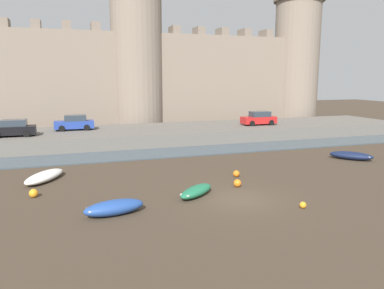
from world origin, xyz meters
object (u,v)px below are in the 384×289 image
mooring_buoy_mid_mud (236,174)px  car_quay_east (13,128)px  car_quay_centre_west (74,123)px  rowboat_foreground_left (44,176)px  rowboat_near_channel_left (351,155)px  mooring_buoy_near_channel (303,205)px  car_quay_centre_east (259,118)px  mooring_buoy_near_shore (237,183)px  mooring_buoy_off_centre (34,193)px  rowboat_midflat_left (114,207)px  rowboat_near_channel_right (196,191)px

mooring_buoy_mid_mud → car_quay_east: bearing=136.1°
mooring_buoy_mid_mud → car_quay_east: size_ratio=0.12×
car_quay_centre_west → mooring_buoy_mid_mud: bearing=-60.2°
rowboat_foreground_left → rowboat_near_channel_left: bearing=-2.9°
mooring_buoy_near_channel → car_quay_centre_east: bearing=67.0°
rowboat_foreground_left → mooring_buoy_near_shore: bearing=-25.0°
mooring_buoy_mid_mud → mooring_buoy_near_shore: mooring_buoy_near_shore is taller
mooring_buoy_off_centre → car_quay_centre_east: 29.10m
mooring_buoy_near_shore → car_quay_centre_east: car_quay_centre_east is taller
mooring_buoy_off_centre → car_quay_centre_west: car_quay_centre_west is taller
rowboat_midflat_left → rowboat_near_channel_left: 22.23m
mooring_buoy_near_shore → mooring_buoy_off_centre: bearing=171.4°
rowboat_near_channel_left → rowboat_midflat_left: bearing=-161.9°
mooring_buoy_near_shore → car_quay_centre_east: (11.48, 18.36, 1.94)m
mooring_buoy_off_centre → mooring_buoy_near_shore: 12.57m
mooring_buoy_off_centre → car_quay_centre_west: bearing=81.4°
rowboat_foreground_left → rowboat_near_channel_right: size_ratio=1.39×
rowboat_midflat_left → mooring_buoy_off_centre: (-4.20, 4.43, -0.15)m
car_quay_centre_east → mooring_buoy_near_shore: bearing=-122.0°
mooring_buoy_mid_mud → mooring_buoy_near_shore: 2.50m
mooring_buoy_off_centre → mooring_buoy_near_shore: bearing=-8.6°
rowboat_near_channel_left → mooring_buoy_near_shore: size_ratio=6.95×
rowboat_near_channel_right → car_quay_centre_east: (14.65, 19.33, 1.87)m
mooring_buoy_off_centre → car_quay_centre_east: (23.90, 16.49, 1.94)m
rowboat_midflat_left → car_quay_centre_east: size_ratio=0.81×
mooring_buoy_mid_mud → mooring_buoy_near_shore: (-1.00, -2.29, 0.01)m
rowboat_near_channel_left → rowboat_near_channel_right: bearing=-161.7°
rowboat_foreground_left → car_quay_centre_west: 15.49m
mooring_buoy_near_channel → mooring_buoy_near_shore: 5.08m
mooring_buoy_mid_mud → car_quay_east: (-16.29, 15.67, 1.95)m
rowboat_near_channel_left → mooring_buoy_off_centre: size_ratio=6.81×
rowboat_near_channel_right → car_quay_east: bearing=122.6°
mooring_buoy_near_shore → car_quay_east: 23.66m
rowboat_near_channel_left → car_quay_centre_east: (-1.43, 14.02, 1.83)m
mooring_buoy_near_shore → car_quay_east: bearing=130.4°
rowboat_near_channel_right → car_quay_centre_east: car_quay_centre_east is taller
rowboat_near_channel_right → mooring_buoy_mid_mud: bearing=37.9°
rowboat_foreground_left → car_quay_centre_east: size_ratio=1.01×
rowboat_near_channel_right → car_quay_centre_east: bearing=52.8°
mooring_buoy_mid_mud → rowboat_near_channel_right: bearing=-142.1°
mooring_buoy_near_channel → car_quay_centre_east: 25.24m
mooring_buoy_near_channel → mooring_buoy_off_centre: bearing=154.6°
rowboat_near_channel_left → car_quay_centre_east: car_quay_centre_east is taller
rowboat_foreground_left → car_quay_centre_west: (2.43, 15.19, 1.88)m
rowboat_midflat_left → car_quay_centre_west: bearing=93.3°
rowboat_near_channel_left → car_quay_centre_east: 14.21m
rowboat_near_channel_left → mooring_buoy_off_centre: (-25.33, -2.47, -0.11)m
mooring_buoy_off_centre → mooring_buoy_near_shore: (12.43, -1.87, -0.01)m
rowboat_midflat_left → mooring_buoy_mid_mud: 10.43m
mooring_buoy_near_channel → car_quay_east: 28.45m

